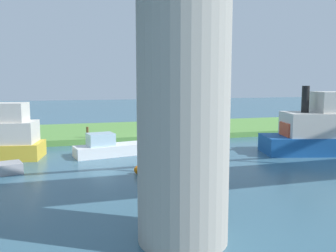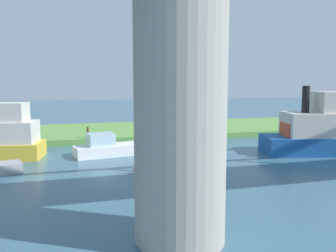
{
  "view_description": "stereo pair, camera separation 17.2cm",
  "coord_description": "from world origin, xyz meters",
  "px_view_note": "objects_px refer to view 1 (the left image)",
  "views": [
    {
      "loc": [
        9.0,
        30.25,
        5.23
      ],
      "look_at": [
        1.42,
        5.0,
        2.0
      ],
      "focal_mm": 38.02,
      "sensor_mm": 36.0,
      "label": 1
    },
    {
      "loc": [
        8.84,
        30.29,
        5.23
      ],
      "look_at": [
        1.42,
        5.0,
        2.0
      ],
      "focal_mm": 38.02,
      "sensor_mm": 36.0,
      "label": 2
    }
  ],
  "objects_px": {
    "mooring_post": "(87,132)",
    "marker_buoy": "(138,170)",
    "person_on_bank": "(209,123)",
    "motorboat_white": "(108,148)",
    "bridge_pylon": "(184,81)",
    "riverboat_paddlewheel": "(335,128)"
  },
  "relations": [
    {
      "from": "person_on_bank",
      "to": "motorboat_white",
      "type": "relative_size",
      "value": 0.27
    },
    {
      "from": "marker_buoy",
      "to": "motorboat_white",
      "type": "bearing_deg",
      "value": -79.82
    },
    {
      "from": "bridge_pylon",
      "to": "motorboat_white",
      "type": "relative_size",
      "value": 2.01
    },
    {
      "from": "motorboat_white",
      "to": "mooring_post",
      "type": "bearing_deg",
      "value": -79.97
    },
    {
      "from": "motorboat_white",
      "to": "marker_buoy",
      "type": "distance_m",
      "value": 5.81
    },
    {
      "from": "riverboat_paddlewheel",
      "to": "person_on_bank",
      "type": "bearing_deg",
      "value": -63.24
    },
    {
      "from": "bridge_pylon",
      "to": "person_on_bank",
      "type": "distance_m",
      "value": 24.17
    },
    {
      "from": "mooring_post",
      "to": "riverboat_paddlewheel",
      "type": "distance_m",
      "value": 19.77
    },
    {
      "from": "riverboat_paddlewheel",
      "to": "motorboat_white",
      "type": "relative_size",
      "value": 1.96
    },
    {
      "from": "riverboat_paddlewheel",
      "to": "bridge_pylon",
      "type": "bearing_deg",
      "value": 34.46
    },
    {
      "from": "riverboat_paddlewheel",
      "to": "mooring_post",
      "type": "bearing_deg",
      "value": -28.86
    },
    {
      "from": "mooring_post",
      "to": "marker_buoy",
      "type": "bearing_deg",
      "value": 100.1
    },
    {
      "from": "mooring_post",
      "to": "person_on_bank",
      "type": "bearing_deg",
      "value": -173.75
    },
    {
      "from": "bridge_pylon",
      "to": "person_on_bank",
      "type": "height_order",
      "value": "bridge_pylon"
    },
    {
      "from": "person_on_bank",
      "to": "bridge_pylon",
      "type": "bearing_deg",
      "value": 64.77
    },
    {
      "from": "person_on_bank",
      "to": "motorboat_white",
      "type": "distance_m",
      "value": 12.91
    },
    {
      "from": "bridge_pylon",
      "to": "marker_buoy",
      "type": "xyz_separation_m",
      "value": [
        -0.35,
        -8.83,
        -5.02
      ]
    },
    {
      "from": "bridge_pylon",
      "to": "riverboat_paddlewheel",
      "type": "xyz_separation_m",
      "value": [
        -15.62,
        -10.72,
        -3.42
      ]
    },
    {
      "from": "bridge_pylon",
      "to": "mooring_post",
      "type": "relative_size",
      "value": 11.15
    },
    {
      "from": "marker_buoy",
      "to": "riverboat_paddlewheel",
      "type": "bearing_deg",
      "value": -172.95
    },
    {
      "from": "person_on_bank",
      "to": "motorboat_white",
      "type": "xyz_separation_m",
      "value": [
        10.83,
        7.01,
        -0.61
      ]
    },
    {
      "from": "bridge_pylon",
      "to": "marker_buoy",
      "type": "relative_size",
      "value": 21.07
    }
  ]
}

